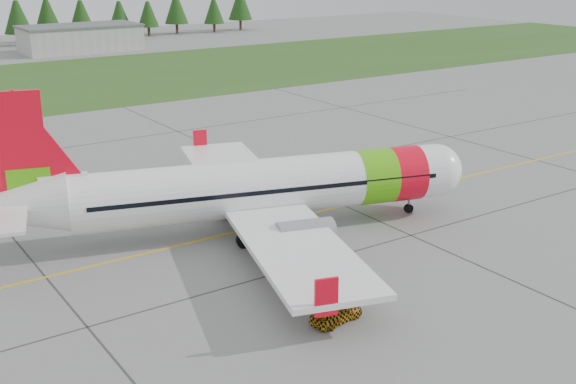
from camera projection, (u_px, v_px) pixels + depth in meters
ground at (303, 266)px, 49.01m from camera, size 320.00×320.00×0.00m
aircraft at (254, 188)px, 54.30m from camera, size 37.65×35.55×11.69m
follow_me_car at (337, 295)px, 41.11m from camera, size 1.35×1.52×3.40m
grass_strip at (3, 88)px, 113.43m from camera, size 320.00×50.00×0.03m
taxi_guideline at (243, 230)px, 55.29m from camera, size 120.00×0.25×0.02m
hangar_east at (80, 39)px, 154.18m from camera, size 24.00×12.00×5.20m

